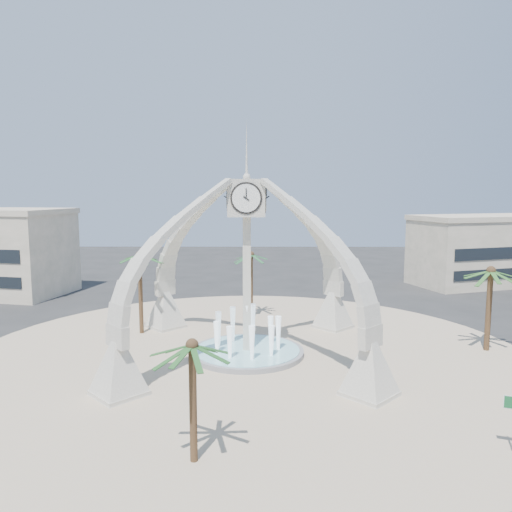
{
  "coord_description": "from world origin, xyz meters",
  "views": [
    {
      "loc": [
        0.89,
        -34.01,
        11.47
      ],
      "look_at": [
        0.61,
        2.0,
        6.82
      ],
      "focal_mm": 35.0,
      "sensor_mm": 36.0,
      "label": 1
    }
  ],
  "objects_px": {
    "palm_north": "(251,255)",
    "palm_west": "(139,256)",
    "fountain": "(247,351)",
    "palm_east": "(491,272)",
    "clock_tower": "(247,264)",
    "palm_south": "(192,347)"
  },
  "relations": [
    {
      "from": "clock_tower",
      "to": "fountain",
      "type": "height_order",
      "value": "clock_tower"
    },
    {
      "from": "clock_tower",
      "to": "palm_west",
      "type": "relative_size",
      "value": 2.51
    },
    {
      "from": "palm_east",
      "to": "palm_north",
      "type": "relative_size",
      "value": 1.02
    },
    {
      "from": "clock_tower",
      "to": "palm_north",
      "type": "distance_m",
      "value": 10.67
    },
    {
      "from": "clock_tower",
      "to": "palm_west",
      "type": "height_order",
      "value": "clock_tower"
    },
    {
      "from": "palm_west",
      "to": "palm_north",
      "type": "distance_m",
      "value": 10.3
    },
    {
      "from": "palm_south",
      "to": "clock_tower",
      "type": "bearing_deg",
      "value": 82.24
    },
    {
      "from": "fountain",
      "to": "palm_east",
      "type": "bearing_deg",
      "value": 3.74
    },
    {
      "from": "clock_tower",
      "to": "fountain",
      "type": "bearing_deg",
      "value": 90.0
    },
    {
      "from": "palm_east",
      "to": "palm_south",
      "type": "height_order",
      "value": "palm_east"
    },
    {
      "from": "palm_north",
      "to": "palm_west",
      "type": "bearing_deg",
      "value": -149.03
    },
    {
      "from": "palm_south",
      "to": "palm_north",
      "type": "bearing_deg",
      "value": 85.34
    },
    {
      "from": "clock_tower",
      "to": "palm_west",
      "type": "distance_m",
      "value": 10.23
    },
    {
      "from": "fountain",
      "to": "palm_north",
      "type": "distance_m",
      "value": 11.96
    },
    {
      "from": "palm_south",
      "to": "palm_east",
      "type": "bearing_deg",
      "value": 38.22
    },
    {
      "from": "clock_tower",
      "to": "palm_south",
      "type": "distance_m",
      "value": 14.24
    },
    {
      "from": "palm_west",
      "to": "palm_south",
      "type": "height_order",
      "value": "palm_west"
    },
    {
      "from": "palm_west",
      "to": "palm_south",
      "type": "bearing_deg",
      "value": -70.65
    },
    {
      "from": "clock_tower",
      "to": "palm_north",
      "type": "height_order",
      "value": "clock_tower"
    },
    {
      "from": "clock_tower",
      "to": "palm_north",
      "type": "relative_size",
      "value": 2.75
    },
    {
      "from": "palm_east",
      "to": "palm_west",
      "type": "relative_size",
      "value": 0.93
    },
    {
      "from": "palm_east",
      "to": "palm_north",
      "type": "distance_m",
      "value": 19.7
    }
  ]
}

